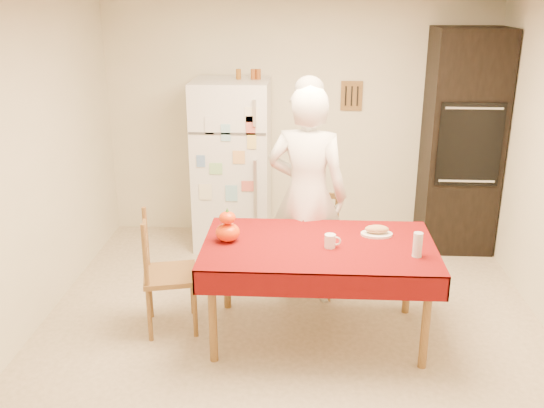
# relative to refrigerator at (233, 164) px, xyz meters

# --- Properties ---
(floor) EXTENTS (4.50, 4.50, 0.00)m
(floor) POSITION_rel_refrigerator_xyz_m (0.65, -1.88, -0.85)
(floor) COLOR tan
(floor) RESTS_ON ground
(room_shell) EXTENTS (4.02, 4.52, 2.51)m
(room_shell) POSITION_rel_refrigerator_xyz_m (0.65, -1.88, 0.77)
(room_shell) COLOR #EEE4C8
(room_shell) RESTS_ON ground
(refrigerator) EXTENTS (0.75, 0.74, 1.70)m
(refrigerator) POSITION_rel_refrigerator_xyz_m (0.00, 0.00, 0.00)
(refrigerator) COLOR white
(refrigerator) RESTS_ON floor
(oven_cabinet) EXTENTS (0.70, 0.62, 2.20)m
(oven_cabinet) POSITION_rel_refrigerator_xyz_m (2.28, 0.05, 0.25)
(oven_cabinet) COLOR black
(oven_cabinet) RESTS_ON floor
(dining_table) EXTENTS (1.70, 1.00, 0.76)m
(dining_table) POSITION_rel_refrigerator_xyz_m (0.85, -1.80, -0.16)
(dining_table) COLOR brown
(dining_table) RESTS_ON floor
(chair_far) EXTENTS (0.49, 0.47, 0.95)m
(chair_far) POSITION_rel_refrigerator_xyz_m (0.83, -0.99, -0.34)
(chair_far) COLOR brown
(chair_far) RESTS_ON floor
(chair_left) EXTENTS (0.49, 0.50, 0.95)m
(chair_left) POSITION_rel_refrigerator_xyz_m (-0.35, -1.75, -0.34)
(chair_left) COLOR brown
(chair_left) RESTS_ON floor
(seated_woman) EXTENTS (0.74, 0.56, 1.84)m
(seated_woman) POSITION_rel_refrigerator_xyz_m (0.76, -1.16, 0.07)
(seated_woman) COLOR white
(seated_woman) RESTS_ON floor
(coffee_mug) EXTENTS (0.08, 0.08, 0.10)m
(coffee_mug) POSITION_rel_refrigerator_xyz_m (0.93, -1.86, -0.04)
(coffee_mug) COLOR white
(coffee_mug) RESTS_ON dining_table
(pumpkin_lower) EXTENTS (0.18, 0.18, 0.14)m
(pumpkin_lower) POSITION_rel_refrigerator_xyz_m (0.18, -1.78, -0.02)
(pumpkin_lower) COLOR #DC5F05
(pumpkin_lower) RESTS_ON dining_table
(pumpkin_upper) EXTENTS (0.12, 0.12, 0.09)m
(pumpkin_upper) POSITION_rel_refrigerator_xyz_m (0.18, -1.78, 0.10)
(pumpkin_upper) COLOR #D35004
(pumpkin_upper) RESTS_ON pumpkin_lower
(wine_glass) EXTENTS (0.07, 0.07, 0.18)m
(wine_glass) POSITION_rel_refrigerator_xyz_m (1.53, -1.98, -0.00)
(wine_glass) COLOR silver
(wine_glass) RESTS_ON dining_table
(bread_plate) EXTENTS (0.24, 0.24, 0.02)m
(bread_plate) POSITION_rel_refrigerator_xyz_m (1.29, -1.61, -0.08)
(bread_plate) COLOR white
(bread_plate) RESTS_ON dining_table
(bread_loaf) EXTENTS (0.18, 0.10, 0.06)m
(bread_loaf) POSITION_rel_refrigerator_xyz_m (1.29, -1.61, -0.04)
(bread_loaf) COLOR tan
(bread_loaf) RESTS_ON bread_plate
(spice_jar_left) EXTENTS (0.05, 0.05, 0.10)m
(spice_jar_left) POSITION_rel_refrigerator_xyz_m (0.07, 0.05, 0.90)
(spice_jar_left) COLOR brown
(spice_jar_left) RESTS_ON refrigerator
(spice_jar_mid) EXTENTS (0.05, 0.05, 0.10)m
(spice_jar_mid) POSITION_rel_refrigerator_xyz_m (0.22, 0.05, 0.90)
(spice_jar_mid) COLOR brown
(spice_jar_mid) RESTS_ON refrigerator
(spice_jar_right) EXTENTS (0.05, 0.05, 0.10)m
(spice_jar_right) POSITION_rel_refrigerator_xyz_m (0.27, 0.05, 0.90)
(spice_jar_right) COLOR brown
(spice_jar_right) RESTS_ON refrigerator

